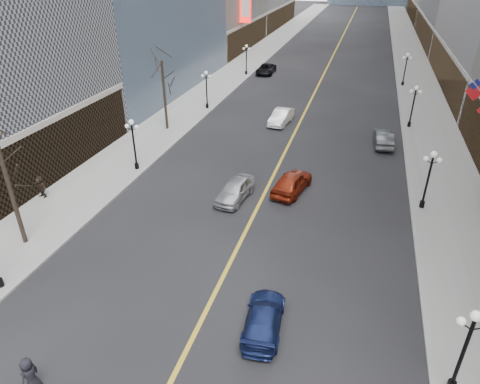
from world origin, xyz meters
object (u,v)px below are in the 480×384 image
Objects in this scene: streetlamp_east_1 at (429,174)px; car_nb_near at (235,190)px; streetlamp_west_1 at (133,139)px; car_nb_mid at (281,117)px; streetlamp_east_3 at (406,66)px; streetlamp_west_2 at (206,86)px; streetlamp_west_3 at (246,56)px; car_sb_mid at (292,182)px; car_sb_far at (383,138)px; car_sb_near at (264,318)px; car_nb_far at (266,69)px; streetlamp_east_0 at (466,344)px; streetlamp_east_2 at (414,102)px.

streetlamp_east_1 reaches higher than car_nb_near.
streetlamp_west_1 reaches higher than car_nb_mid.
streetlamp_east_3 is 29.68m from streetlamp_west_2.
streetlamp_west_3 is 0.91× the size of car_sb_mid.
streetlamp_east_3 reaches higher than car_sb_mid.
streetlamp_east_3 reaches higher than car_sb_far.
car_nb_near is 1.01× the size of car_sb_near.
streetlamp_east_3 is at bearing 37.33° from streetlamp_west_2.
car_nb_far is 39.40m from car_sb_mid.
car_sb_near is at bearing -44.44° from streetlamp_west_1.
streetlamp_west_1 is 1.00× the size of streetlamp_west_2.
car_nb_near is at bearing -169.81° from streetlamp_east_1.
car_sb_mid is (-9.80, 15.94, -2.06)m from streetlamp_east_0.
car_nb_mid is (-13.80, -20.61, -2.10)m from streetlamp_east_3.
streetlamp_west_1 reaches higher than car_sb_near.
streetlamp_east_2 is (0.00, 34.00, 0.00)m from streetlamp_east_0.
car_sb_mid is at bearing 55.34° from car_sb_far.
streetlamp_west_1 is at bearing 180.00° from streetlamp_east_1.
car_sb_far is at bearing -108.02° from car_sb_mid.
streetlamp_east_2 is 0.83× the size of car_nb_far.
streetlamp_east_1 is at bearing -125.35° from car_sb_near.
car_nb_far is (-7.00, 40.25, -0.04)m from car_nb_near.
streetlamp_east_2 is 29.68m from streetlamp_west_1.
car_nb_near is at bearing -75.71° from streetlamp_west_3.
streetlamp_east_0 is 52.00m from streetlamp_east_3.
car_sb_mid is 13.89m from car_sb_far.
car_sb_far is at bearing -10.76° from car_nb_mid.
streetlamp_east_0 is at bearing -65.59° from streetlamp_west_3.
streetlamp_east_2 is 0.99× the size of car_sb_near.
streetlamp_east_1 is at bearing -90.00° from streetlamp_east_2.
streetlamp_west_1 is at bearing 11.99° from car_sb_mid.
streetlamp_east_0 is 57.69m from car_nb_far.
streetlamp_west_1 is at bearing -95.38° from car_nb_far.
car_sb_near is at bearing 106.95° from car_sb_mid.
streetlamp_east_3 is 0.99× the size of car_sb_near.
car_sb_far is (11.00, -3.45, -0.02)m from car_nb_mid.
car_sb_far is (-2.80, 11.94, -2.12)m from streetlamp_east_1.
streetlamp_east_0 is 57.10m from streetlamp_west_3.
streetlamp_west_2 is 22.80m from car_nb_near.
streetlamp_west_2 is at bearing -40.38° from car_sb_mid.
streetlamp_east_1 is 20.78m from car_nb_mid.
streetlamp_east_2 is 1.00× the size of streetlamp_west_3.
streetlamp_west_1 is (-23.60, -18.00, 0.00)m from streetlamp_east_2.
streetlamp_west_3 is at bearing 123.25° from streetlamp_east_1.
streetlamp_west_2 is 0.83× the size of car_nb_far.
car_nb_far is 1.15× the size of car_sb_far.
car_sb_mid is (4.00, -15.45, 0.05)m from car_nb_mid.
streetlamp_east_3 is at bearing -6.01° from car_nb_far.
streetlamp_east_3 is at bearing 90.00° from streetlamp_east_2.
streetlamp_west_2 is at bearing -90.00° from streetlamp_west_3.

